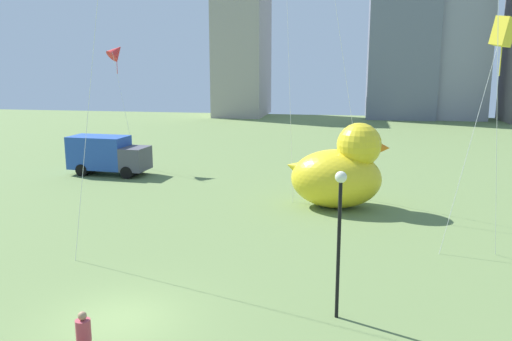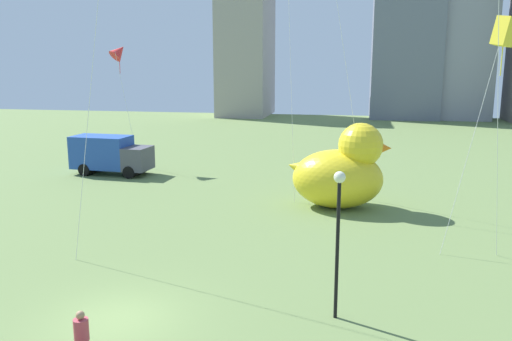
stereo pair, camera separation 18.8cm
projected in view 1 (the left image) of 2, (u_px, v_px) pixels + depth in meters
ground_plane at (119, 320)px, 17.18m from camera, size 140.00×140.00×0.00m
person_adult at (84, 337)px, 14.33m from camera, size 0.41×0.41×1.66m
giant_inflatable_duck at (340, 172)px, 30.21m from camera, size 5.92×3.80×4.91m
lamppost at (340, 219)px, 16.74m from camera, size 0.37×0.37×4.90m
box_truck at (107, 155)px, 39.29m from camera, size 5.99×2.68×2.85m
city_skyline at (412, 23)px, 77.15m from camera, size 49.54×15.02×35.76m
kite_red at (116, 52)px, 41.22m from camera, size 2.07×2.11×9.81m
kite_yellow at (503, 33)px, 20.65m from camera, size 2.25×2.16×10.00m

